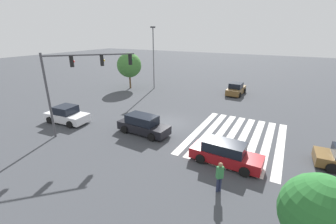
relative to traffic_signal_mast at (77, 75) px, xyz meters
name	(u,v)px	position (x,y,z in m)	size (l,w,h in m)	color
ground_plane	(168,123)	(5.33, -5.33, -5.11)	(152.45, 152.45, 0.00)	#3D3F44
crosswalk_markings	(236,138)	(5.33, -11.83, -5.11)	(9.89, 7.25, 0.01)	silver
traffic_signal_mast	(77,75)	(0.00, 0.00, 0.00)	(5.07, 5.07, 6.88)	#47474C
car_0	(67,115)	(0.99, 3.46, -4.38)	(2.37, 4.35, 1.64)	silver
car_1	(225,153)	(1.06, -11.96, -4.37)	(2.07, 4.73, 1.55)	maroon
car_3	(143,125)	(2.42, -4.46, -4.33)	(2.13, 4.74, 1.64)	black
car_4	(236,89)	(19.23, -8.66, -4.35)	(4.42, 2.19, 1.68)	brown
pedestrian	(220,175)	(-1.91, -12.43, -4.07)	(0.41, 0.41, 1.83)	#232842
street_light_pole_a	(153,53)	(16.83, 3.34, 0.23)	(0.80, 0.36, 9.04)	slate
tree_corner_a	(320,214)	(-4.97, -16.44, -2.23)	(2.55, 2.55, 4.17)	brown
tree_corner_b	(129,65)	(15.20, 6.69, -1.56)	(3.68, 3.68, 5.39)	brown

